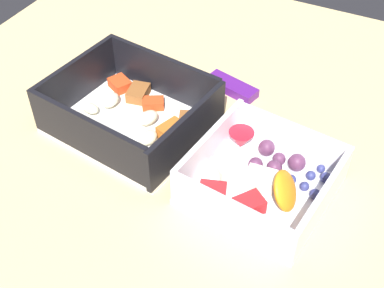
% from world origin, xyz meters
% --- Properties ---
extents(table_surface, '(0.80, 0.80, 0.02)m').
position_xyz_m(table_surface, '(0.00, 0.00, 0.01)').
color(table_surface, tan).
rests_on(table_surface, ground).
extents(pasta_container, '(0.19, 0.16, 0.06)m').
position_xyz_m(pasta_container, '(-0.10, 0.02, 0.04)').
color(pasta_container, white).
rests_on(pasta_container, table_surface).
extents(fruit_bowl, '(0.15, 0.15, 0.05)m').
position_xyz_m(fruit_bowl, '(0.08, -0.01, 0.04)').
color(fruit_bowl, white).
rests_on(fruit_bowl, table_surface).
extents(candy_bar, '(0.07, 0.04, 0.01)m').
position_xyz_m(candy_bar, '(-0.02, 0.13, 0.03)').
color(candy_bar, '#51197A').
rests_on(candy_bar, table_surface).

